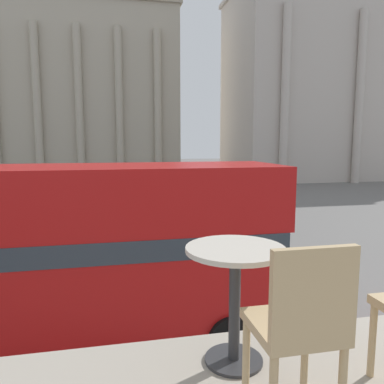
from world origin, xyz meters
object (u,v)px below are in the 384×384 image
at_px(plaza_building_left, 66,96).
at_px(pedestrian_grey, 26,192).
at_px(traffic_light_mid, 179,182).
at_px(plaza_building_right, 358,90).
at_px(traffic_light_near, 123,201).
at_px(cafe_dining_table, 235,278).
at_px(pedestrian_yellow, 104,183).
at_px(cafe_chair_0, 300,323).
at_px(double_decker_bus, 38,251).

bearing_deg(plaza_building_left, pedestrian_grey, -90.57).
bearing_deg(traffic_light_mid, plaza_building_left, 107.68).
relative_size(plaza_building_right, traffic_light_mid, 10.28).
bearing_deg(traffic_light_near, plaza_building_right, 44.50).
distance_m(cafe_dining_table, pedestrian_yellow, 32.84).
relative_size(plaza_building_left, traffic_light_near, 7.71).
bearing_deg(cafe_chair_0, double_decker_bus, 105.78).
bearing_deg(cafe_dining_table, double_decker_bus, 110.28).
xyz_separation_m(plaza_building_right, pedestrian_yellow, (-32.51, -9.94, -10.52)).
height_order(cafe_dining_table, plaza_building_right, plaza_building_right).
bearing_deg(pedestrian_yellow, double_decker_bus, -166.80).
relative_size(plaza_building_right, pedestrian_grey, 18.71).
bearing_deg(pedestrian_yellow, plaza_building_left, 29.96).
height_order(double_decker_bus, plaza_building_left, plaza_building_left).
relative_size(cafe_chair_0, traffic_light_near, 0.24).
height_order(double_decker_bus, cafe_dining_table, double_decker_bus).
xyz_separation_m(traffic_light_mid, pedestrian_grey, (-10.18, 5.87, -1.13)).
distance_m(cafe_dining_table, traffic_light_near, 11.86).
bearing_deg(double_decker_bus, traffic_light_mid, 71.93).
bearing_deg(traffic_light_near, pedestrian_grey, 113.75).
distance_m(traffic_light_mid, pedestrian_grey, 11.80).
height_order(double_decker_bus, traffic_light_near, double_decker_bus).
distance_m(double_decker_bus, plaza_building_left, 46.56).
bearing_deg(plaza_building_left, traffic_light_near, -81.12).
height_order(double_decker_bus, traffic_light_mid, double_decker_bus).
xyz_separation_m(double_decker_bus, cafe_dining_table, (2.32, -6.28, 1.53)).
relative_size(double_decker_bus, cafe_chair_0, 11.80).
relative_size(double_decker_bus, plaza_building_right, 0.31).
distance_m(plaza_building_left, traffic_light_mid, 33.79).
xyz_separation_m(plaza_building_left, pedestrian_grey, (-0.25, -25.26, -9.75)).
bearing_deg(plaza_building_left, cafe_dining_table, -82.73).
xyz_separation_m(cafe_chair_0, traffic_light_near, (-0.48, 12.34, -1.32)).
height_order(plaza_building_right, traffic_light_mid, plaza_building_right).
height_order(double_decker_bus, plaza_building_right, plaza_building_right).
height_order(cafe_chair_0, pedestrian_yellow, cafe_chair_0).
distance_m(cafe_dining_table, traffic_light_mid, 21.05).
bearing_deg(traffic_light_mid, cafe_chair_0, -98.50).
relative_size(double_decker_bus, plaza_building_left, 0.37).
height_order(plaza_building_right, traffic_light_near, plaza_building_right).
xyz_separation_m(double_decker_bus, plaza_building_right, (33.34, 36.33, 9.14)).
xyz_separation_m(plaza_building_left, traffic_light_mid, (9.92, -31.13, -8.62)).
bearing_deg(cafe_chair_0, cafe_dining_table, 99.08).
bearing_deg(pedestrian_yellow, cafe_dining_table, -162.39).
xyz_separation_m(cafe_dining_table, pedestrian_yellow, (-1.49, 32.67, -2.91)).
bearing_deg(pedestrian_grey, traffic_light_near, 51.44).
height_order(cafe_dining_table, pedestrian_grey, cafe_dining_table).
bearing_deg(pedestrian_grey, pedestrian_yellow, 166.22).
bearing_deg(traffic_light_mid, pedestrian_yellow, 111.89).
xyz_separation_m(cafe_dining_table, traffic_light_mid, (3.31, 20.72, -1.62)).
xyz_separation_m(plaza_building_right, traffic_light_mid, (-27.71, -21.89, -9.24)).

